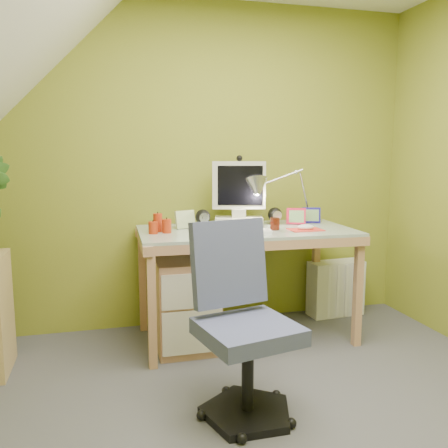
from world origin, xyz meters
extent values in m
cube|color=#4C4C51|center=(0.00, 0.00, -0.01)|extent=(3.20, 3.20, 0.01)
cube|color=olive|center=(0.00, 1.60, 1.20)|extent=(3.20, 0.01, 2.40)
cube|color=white|center=(0.12, 1.04, 0.79)|extent=(0.42, 0.22, 0.02)
cube|color=red|center=(0.58, 1.04, 0.78)|extent=(0.22, 0.16, 0.01)
ellipsoid|color=white|center=(0.58, 1.04, 0.80)|extent=(0.13, 0.09, 0.04)
cylinder|color=maroon|center=(0.38, 1.10, 0.82)|extent=(0.06, 0.06, 0.08)
cube|color=red|center=(0.62, 1.30, 0.84)|extent=(0.14, 0.07, 0.12)
cube|color=navy|center=(0.76, 1.34, 0.84)|extent=(0.13, 0.06, 0.12)
cube|color=#AFC487|center=(-0.20, 1.32, 0.84)|extent=(0.14, 0.07, 0.12)
cube|color=silver|center=(1.05, 1.46, 0.22)|extent=(0.45, 0.21, 0.44)
camera|label=1|loc=(-0.75, -1.90, 1.30)|focal=38.00mm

